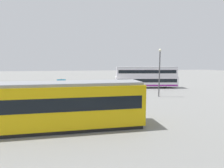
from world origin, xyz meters
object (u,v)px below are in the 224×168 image
Objects in this scene: tram_yellow at (32,106)px; info_sign at (61,85)px; pedestrian_near_railing at (96,91)px; street_lamp at (160,69)px; double_decker_bus at (146,77)px; pedestrian_crossing at (126,94)px.

tram_yellow is 6.03× the size of info_sign.
pedestrian_near_railing is 0.27× the size of street_lamp.
info_sign is at bearing -95.18° from tram_yellow.
tram_yellow is 8.77× the size of pedestrian_near_railing.
pedestrian_near_railing is 4.71m from info_sign.
tram_yellow reaches higher than info_sign.
double_decker_bus is 6.52× the size of pedestrian_crossing.
tram_yellow is 2.38× the size of street_lamp.
tram_yellow is 8.76× the size of pedestrian_crossing.
street_lamp is (1.53, 8.78, 1.83)m from double_decker_bus.
pedestrian_crossing is 6.93m from street_lamp.
double_decker_bus is at bearing -129.68° from tram_yellow.
double_decker_bus reaches higher than pedestrian_near_railing.
tram_yellow is 17.50m from street_lamp.
tram_yellow is (15.66, 18.88, -0.28)m from double_decker_bus.
double_decker_bus is 9.10m from street_lamp.
pedestrian_near_railing is at bearing 163.27° from info_sign.
pedestrian_crossing is (-3.07, 3.33, 0.00)m from pedestrian_near_railing.
info_sign is at bearing -6.97° from street_lamp.
street_lamp is (-8.62, 0.26, 2.80)m from pedestrian_near_railing.
street_lamp reaches higher than double_decker_bus.
pedestrian_near_railing is 0.69× the size of info_sign.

